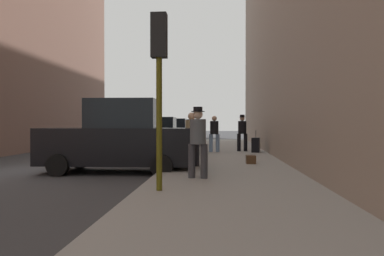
{
  "coord_description": "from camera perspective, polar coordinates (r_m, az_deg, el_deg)",
  "views": [
    {
      "loc": [
        5.69,
        -11.46,
        1.53
      ],
      "look_at": [
        4.38,
        7.49,
        1.27
      ],
      "focal_mm": 35.0,
      "sensor_mm": 36.0,
      "label": 1
    }
  ],
  "objects": [
    {
      "name": "duffel_bag",
      "position": [
        12.89,
        8.95,
        -4.74
      ],
      "size": [
        0.32,
        0.44,
        0.28
      ],
      "color": "#472D19",
      "rests_on": "sidewalk"
    },
    {
      "name": "sidewalk",
      "position": [
        11.56,
        5.49,
        -6.44
      ],
      "size": [
        4.0,
        40.0,
        0.15
      ],
      "primitive_type": "cube",
      "color": "gray",
      "rests_on": "ground_plane"
    },
    {
      "name": "parked_silver_sedan",
      "position": [
        28.12,
        -2.27,
        -0.61
      ],
      "size": [
        4.25,
        2.16,
        1.79
      ],
      "color": "#B7BABF",
      "rests_on": "ground_plane"
    },
    {
      "name": "parked_dark_green_sedan",
      "position": [
        17.11,
        -6.3,
        -1.5
      ],
      "size": [
        4.23,
        2.12,
        1.79
      ],
      "color": "#193828",
      "rests_on": "ground_plane"
    },
    {
      "name": "pedestrian_in_tan_coat",
      "position": [
        11.91,
        -0.05,
        -1.25
      ],
      "size": [
        0.51,
        0.43,
        1.71
      ],
      "color": "black",
      "rests_on": "sidewalk"
    },
    {
      "name": "fire_hydrant",
      "position": [
        19.06,
        0.21,
        -2.32
      ],
      "size": [
        0.42,
        0.22,
        0.7
      ],
      "color": "red",
      "rests_on": "sidewalk"
    },
    {
      "name": "rolling_suitcase",
      "position": [
        17.81,
        9.69,
        -2.57
      ],
      "size": [
        0.46,
        0.62,
        1.04
      ],
      "color": "black",
      "rests_on": "sidewalk"
    },
    {
      "name": "parked_blue_sedan",
      "position": [
        22.93,
        -3.69,
        -0.92
      ],
      "size": [
        4.25,
        2.14,
        1.79
      ],
      "color": "navy",
      "rests_on": "ground_plane"
    },
    {
      "name": "pedestrian_with_beanie",
      "position": [
        9.31,
        0.9,
        -1.62
      ],
      "size": [
        0.53,
        0.48,
        1.78
      ],
      "color": "#333338",
      "rests_on": "sidewalk"
    },
    {
      "name": "parked_black_suv",
      "position": [
        11.74,
        -11.09,
        -1.65
      ],
      "size": [
        4.63,
        2.12,
        2.25
      ],
      "color": "black",
      "rests_on": "ground_plane"
    },
    {
      "name": "pedestrian_in_jeans",
      "position": [
        17.77,
        3.42,
        -0.59
      ],
      "size": [
        0.52,
        0.44,
        1.71
      ],
      "color": "#728CB2",
      "rests_on": "sidewalk"
    },
    {
      "name": "pedestrian_with_fedora",
      "position": [
        18.34,
        7.67,
        -0.45
      ],
      "size": [
        0.51,
        0.43,
        1.78
      ],
      "color": "black",
      "rests_on": "sidewalk"
    },
    {
      "name": "traffic_light",
      "position": [
        7.74,
        -5.03,
        9.94
      ],
      "size": [
        0.32,
        0.32,
        3.6
      ],
      "color": "#514C0F",
      "rests_on": "sidewalk"
    },
    {
      "name": "ground_plane",
      "position": [
        12.88,
        -22.43,
        -6.09
      ],
      "size": [
        120.0,
        120.0,
        0.0
      ],
      "primitive_type": "plane",
      "color": "#38383A"
    }
  ]
}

